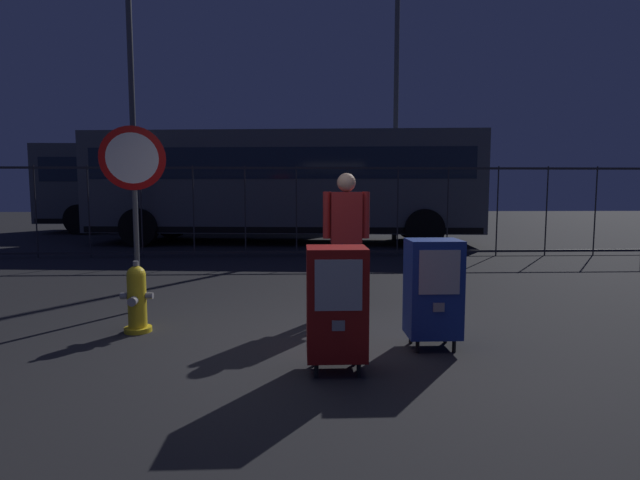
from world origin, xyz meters
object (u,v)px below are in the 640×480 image
(fire_hydrant, at_px, (137,299))
(stop_sign, at_px, (134,179))
(newspaper_box_primary, at_px, (433,288))
(bus_far, at_px, (198,183))
(street_light_near_right, at_px, (130,47))
(newspaper_box_secondary, at_px, (336,302))
(pedestrian, at_px, (346,235))
(bus_near, at_px, (285,181))
(street_light_near_left, at_px, (396,85))

(fire_hydrant, bearing_deg, stop_sign, 107.15)
(newspaper_box_primary, height_order, bus_far, bus_far)
(bus_far, height_order, street_light_near_right, street_light_near_right)
(fire_hydrant, distance_m, newspaper_box_primary, 3.00)
(newspaper_box_secondary, relative_size, pedestrian, 0.61)
(bus_near, bearing_deg, bus_far, 133.39)
(newspaper_box_secondary, xyz_separation_m, bus_far, (-3.89, 14.22, 1.14))
(bus_near, xyz_separation_m, street_light_near_right, (-3.68, -1.37, 3.21))
(fire_hydrant, height_order, stop_sign, stop_sign)
(street_light_near_left, bearing_deg, bus_far, 151.78)
(bus_near, bearing_deg, pedestrian, -78.16)
(pedestrian, relative_size, bus_far, 0.16)
(newspaper_box_primary, height_order, pedestrian, pedestrian)
(bus_near, bearing_deg, newspaper_box_secondary, -80.83)
(pedestrian, height_order, bus_near, bus_near)
(bus_near, bearing_deg, newspaper_box_primary, -75.05)
(fire_hydrant, bearing_deg, street_light_near_left, 64.80)
(pedestrian, bearing_deg, stop_sign, 174.78)
(newspaper_box_primary, relative_size, newspaper_box_secondary, 1.00)
(fire_hydrant, relative_size, stop_sign, 0.33)
(pedestrian, bearing_deg, fire_hydrant, -162.74)
(street_light_near_left, height_order, street_light_near_right, street_light_near_right)
(newspaper_box_primary, bearing_deg, street_light_near_left, 81.24)
(newspaper_box_primary, relative_size, street_light_near_right, 0.12)
(pedestrian, distance_m, street_light_near_left, 9.80)
(newspaper_box_secondary, height_order, stop_sign, stop_sign)
(fire_hydrant, relative_size, street_light_near_left, 0.10)
(newspaper_box_primary, distance_m, street_light_near_left, 11.05)
(fire_hydrant, xyz_separation_m, street_light_near_left, (4.50, 9.56, 4.13))
(stop_sign, distance_m, bus_near, 8.13)
(stop_sign, distance_m, street_light_near_left, 10.28)
(fire_hydrant, xyz_separation_m, newspaper_box_secondary, (1.98, -1.23, 0.22))
(stop_sign, height_order, street_light_near_right, street_light_near_right)
(fire_hydrant, height_order, pedestrian, pedestrian)
(fire_hydrant, relative_size, newspaper_box_primary, 0.73)
(newspaper_box_secondary, relative_size, street_light_near_right, 0.12)
(fire_hydrant, height_order, street_light_near_right, street_light_near_right)
(fire_hydrant, height_order, street_light_near_left, street_light_near_left)
(stop_sign, height_order, pedestrian, stop_sign)
(bus_far, bearing_deg, street_light_near_right, -94.61)
(pedestrian, relative_size, street_light_near_left, 0.21)
(newspaper_box_primary, height_order, newspaper_box_secondary, same)
(pedestrian, distance_m, bus_far, 13.00)
(stop_sign, xyz_separation_m, bus_near, (1.58, 7.98, 0.11))
(bus_near, height_order, street_light_near_left, street_light_near_left)
(bus_far, xyz_separation_m, street_light_near_left, (6.41, -3.44, 2.78))
(newspaper_box_primary, height_order, bus_near, bus_near)
(stop_sign, bearing_deg, newspaper_box_primary, -26.23)
(pedestrian, distance_m, bus_near, 8.30)
(newspaper_box_primary, distance_m, street_light_near_right, 10.69)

